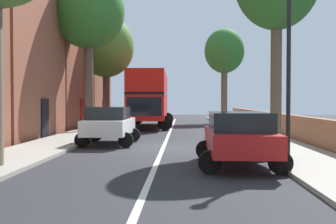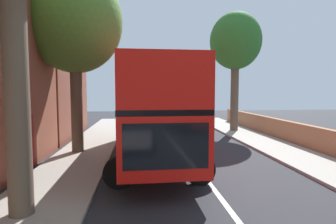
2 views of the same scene
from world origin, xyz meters
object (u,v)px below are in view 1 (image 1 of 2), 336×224
(parked_car_red_right_1, at_px, (239,135))
(street_tree_left_0, at_px, (106,48))
(parked_car_white_left_2, at_px, (109,123))
(lamppost_right, at_px, (289,45))
(street_tree_left_6, at_px, (88,13))
(double_decker_bus, at_px, (149,96))
(street_tree_right_5, at_px, (224,52))

(parked_car_red_right_1, relative_size, street_tree_left_0, 0.51)
(parked_car_white_left_2, relative_size, lamppost_right, 0.65)
(street_tree_left_0, distance_m, street_tree_left_6, 6.82)
(double_decker_bus, bearing_deg, street_tree_right_5, 48.89)
(double_decker_bus, relative_size, street_tree_right_5, 1.22)
(street_tree_right_5, xyz_separation_m, street_tree_left_6, (-9.77, -12.71, 0.97))
(double_decker_bus, xyz_separation_m, street_tree_right_5, (6.40, 7.34, 4.18))
(double_decker_bus, relative_size, street_tree_left_0, 1.23)
(street_tree_right_5, relative_size, lamppost_right, 1.36)
(parked_car_red_right_1, distance_m, parked_car_white_left_2, 7.83)
(street_tree_left_0, height_order, street_tree_right_5, street_tree_right_5)
(street_tree_left_6, bearing_deg, street_tree_right_5, 52.44)
(street_tree_left_0, height_order, lamppost_right, street_tree_left_0)
(parked_car_red_right_1, height_order, lamppost_right, lamppost_right)
(double_decker_bus, xyz_separation_m, parked_car_white_left_2, (-0.80, -12.38, -1.39))
(parked_car_red_right_1, distance_m, street_tree_left_6, 16.45)
(parked_car_red_right_1, height_order, street_tree_right_5, street_tree_right_5)
(double_decker_bus, bearing_deg, street_tree_left_6, -122.12)
(parked_car_red_right_1, height_order, street_tree_left_0, street_tree_left_0)
(double_decker_bus, height_order, parked_car_white_left_2, double_decker_bus)
(double_decker_bus, xyz_separation_m, lamppost_right, (6.00, -17.09, 1.45))
(double_decker_bus, distance_m, street_tree_left_0, 5.41)
(double_decker_bus, height_order, parked_car_red_right_1, double_decker_bus)
(parked_car_red_right_1, bearing_deg, street_tree_left_6, 120.14)
(parked_car_white_left_2, distance_m, street_tree_right_5, 21.72)
(double_decker_bus, height_order, street_tree_left_0, street_tree_left_0)
(parked_car_white_left_2, height_order, street_tree_right_5, street_tree_right_5)
(street_tree_left_0, bearing_deg, street_tree_left_6, -88.47)
(street_tree_left_0, relative_size, lamppost_right, 1.36)
(double_decker_bus, bearing_deg, street_tree_left_0, 159.60)
(double_decker_bus, bearing_deg, parked_car_red_right_1, -77.16)
(parked_car_red_right_1, bearing_deg, parked_car_white_left_2, 129.65)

